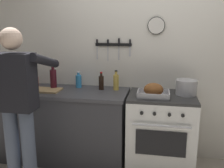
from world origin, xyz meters
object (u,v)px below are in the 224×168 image
(cutting_board, at_px, (46,90))
(bottle_hot_sauce, at_px, (37,81))
(roasting_pan, at_px, (153,91))
(bottle_wine_red, at_px, (53,79))
(bottle_cooking_oil, at_px, (116,82))
(bottle_dish_soap, at_px, (79,81))
(person_cook, at_px, (18,100))
(stove, at_px, (160,132))
(stock_pot, at_px, (186,87))
(bottle_soy_sauce, at_px, (101,82))

(cutting_board, bearing_deg, bottle_hot_sauce, 137.36)
(roasting_pan, distance_m, bottle_wine_red, 1.25)
(roasting_pan, height_order, bottle_hot_sauce, bottle_hot_sauce)
(bottle_cooking_oil, distance_m, bottle_dish_soap, 0.49)
(person_cook, bearing_deg, stove, -78.15)
(stove, relative_size, bottle_hot_sauce, 5.47)
(person_cook, xyz_separation_m, bottle_hot_sauce, (-0.19, 0.78, 0.02))
(roasting_pan, bearing_deg, stock_pot, 24.79)
(bottle_dish_soap, bearing_deg, bottle_soy_sauce, -9.73)
(stove, bearing_deg, roasting_pan, -134.26)
(bottle_hot_sauce, bearing_deg, bottle_soy_sauce, -0.59)
(stock_pot, xyz_separation_m, bottle_cooking_oil, (-0.83, 0.07, 0.02))
(roasting_pan, relative_size, cutting_board, 0.98)
(stove, bearing_deg, cutting_board, -177.23)
(roasting_pan, relative_size, stock_pot, 1.48)
(stove, distance_m, stock_pot, 0.60)
(bottle_soy_sauce, bearing_deg, bottle_cooking_oil, 4.23)
(roasting_pan, relative_size, bottle_soy_sauce, 1.60)
(stock_pot, xyz_separation_m, bottle_wine_red, (-1.60, -0.03, 0.04))
(person_cook, height_order, stock_pot, person_cook)
(roasting_pan, relative_size, bottle_wine_red, 1.13)
(bottle_cooking_oil, bearing_deg, cutting_board, -166.14)
(stock_pot, height_order, bottle_soy_sauce, bottle_soy_sauce)
(bottle_wine_red, bearing_deg, stove, -1.78)
(stove, height_order, bottle_cooking_oil, bottle_cooking_oil)
(stove, bearing_deg, person_cook, -155.46)
(bottle_wine_red, bearing_deg, bottle_dish_soap, 25.72)
(stock_pot, bearing_deg, bottle_dish_soap, 175.25)
(person_cook, bearing_deg, bottle_dish_soap, -36.61)
(stove, height_order, bottle_soy_sauce, bottle_soy_sauce)
(roasting_pan, height_order, bottle_wine_red, bottle_wine_red)
(stove, xyz_separation_m, stock_pot, (0.27, 0.07, 0.54))
(bottle_soy_sauce, relative_size, bottle_dish_soap, 1.05)
(cutting_board, relative_size, bottle_cooking_oil, 1.47)
(cutting_board, xyz_separation_m, bottle_dish_soap, (0.34, 0.25, 0.08))
(stove, relative_size, bottle_dish_soap, 4.30)
(roasting_pan, distance_m, bottle_soy_sauce, 0.68)
(stove, relative_size, person_cook, 0.54)
(bottle_soy_sauce, xyz_separation_m, bottle_cooking_oil, (0.18, 0.01, 0.01))
(bottle_hot_sauce, bearing_deg, bottle_cooking_oil, 0.25)
(bottle_cooking_oil, bearing_deg, roasting_pan, -27.45)
(cutting_board, relative_size, bottle_wine_red, 1.16)
(roasting_pan, bearing_deg, person_cook, -157.52)
(stove, xyz_separation_m, cutting_board, (-1.39, -0.07, 0.46))
(bottle_soy_sauce, relative_size, bottle_cooking_oil, 0.90)
(stove, xyz_separation_m, bottle_cooking_oil, (-0.56, 0.14, 0.55))
(stock_pot, height_order, bottle_hot_sauce, stock_pot)
(bottle_cooking_oil, bearing_deg, person_cook, -137.53)
(cutting_board, xyz_separation_m, bottle_soy_sauce, (0.65, 0.19, 0.08))
(bottle_hot_sauce, bearing_deg, cutting_board, -42.64)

